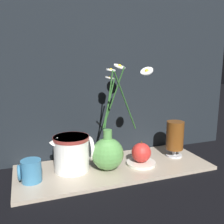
% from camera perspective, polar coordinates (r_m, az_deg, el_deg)
% --- Properties ---
extents(ground_plane, '(6.00, 6.00, 0.00)m').
position_cam_1_polar(ground_plane, '(0.97, 0.56, -12.88)').
color(ground_plane, black).
extents(shelf, '(0.72, 0.28, 0.01)m').
position_cam_1_polar(shelf, '(0.96, 0.56, -12.56)').
color(shelf, tan).
rests_on(shelf, ground_plane).
extents(backdrop_wall, '(1.22, 0.02, 1.10)m').
position_cam_1_polar(backdrop_wall, '(1.03, -2.55, 19.94)').
color(backdrop_wall, black).
rests_on(backdrop_wall, ground_plane).
extents(vase_with_flowers, '(0.17, 0.23, 0.38)m').
position_cam_1_polar(vase_with_flowers, '(0.91, -0.92, -8.95)').
color(vase_with_flowers, '#59994C').
rests_on(vase_with_flowers, shelf).
extents(yellow_mug, '(0.08, 0.07, 0.07)m').
position_cam_1_polar(yellow_mug, '(0.87, -18.15, -12.69)').
color(yellow_mug, teal).
rests_on(yellow_mug, shelf).
extents(ceramic_pitcher, '(0.15, 0.13, 0.14)m').
position_cam_1_polar(ceramic_pitcher, '(0.91, -9.10, -8.94)').
color(ceramic_pitcher, white).
rests_on(ceramic_pitcher, shelf).
extents(tea_glass, '(0.07, 0.07, 0.15)m').
position_cam_1_polar(tea_glass, '(1.06, 14.17, -5.42)').
color(tea_glass, silver).
rests_on(tea_glass, shelf).
extents(saucer_plate, '(0.11, 0.11, 0.01)m').
position_cam_1_polar(saucer_plate, '(0.98, 6.64, -11.50)').
color(saucer_plate, silver).
rests_on(saucer_plate, shelf).
extents(orange_fruit, '(0.07, 0.07, 0.08)m').
position_cam_1_polar(orange_fruit, '(0.96, 6.70, -9.19)').
color(orange_fruit, red).
rests_on(orange_fruit, saucer_plate).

